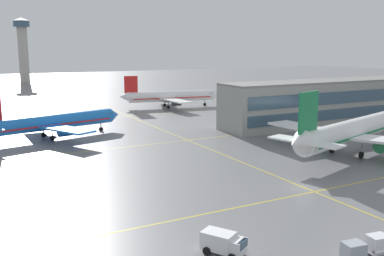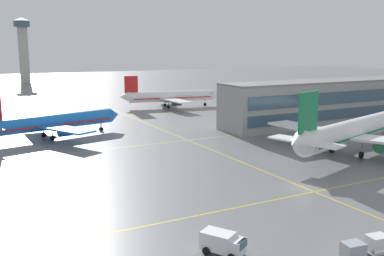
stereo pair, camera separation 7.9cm
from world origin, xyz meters
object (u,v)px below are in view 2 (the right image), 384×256
at_px(service_truck_red_van, 223,243).
at_px(baggage_cart_row_second, 378,244).
at_px(baggage_cart_row_leftmost, 353,252).
at_px(control_tower, 23,45).
at_px(airliner_front_gate, 352,131).
at_px(airliner_third_row, 170,96).
at_px(airliner_second_row, 53,122).

height_order(service_truck_red_van, baggage_cart_row_second, service_truck_red_van).
height_order(baggage_cart_row_leftmost, control_tower, control_tower).
height_order(airliner_front_gate, baggage_cart_row_second, airliner_front_gate).
xyz_separation_m(airliner_third_row, service_truck_red_van, (-38.53, -94.28, -2.37)).
bearing_deg(control_tower, airliner_second_row, -95.04).
bearing_deg(airliner_second_row, airliner_third_row, 37.13).
height_order(airliner_front_gate, airliner_second_row, airliner_front_gate).
height_order(airliner_front_gate, service_truck_red_van, airliner_front_gate).
bearing_deg(airliner_front_gate, baggage_cart_row_leftmost, -137.35).
relative_size(airliner_front_gate, airliner_second_row, 1.23).
height_order(airliner_third_row, service_truck_red_van, airliner_third_row).
bearing_deg(baggage_cart_row_leftmost, airliner_third_row, 73.99).
height_order(airliner_front_gate, baggage_cart_row_leftmost, airliner_front_gate).
distance_m(airliner_front_gate, service_truck_red_van, 46.72).
bearing_deg(airliner_third_row, baggage_cart_row_leftmost, -106.01).
bearing_deg(baggage_cart_row_leftmost, control_tower, 89.91).
bearing_deg(baggage_cart_row_second, airliner_front_gate, 45.72).
height_order(airliner_third_row, baggage_cart_row_second, airliner_third_row).
height_order(airliner_third_row, control_tower, control_tower).
bearing_deg(airliner_front_gate, control_tower, 98.88).
xyz_separation_m(airliner_second_row, control_tower, (14.03, 159.22, 17.02)).
distance_m(airliner_second_row, baggage_cart_row_leftmost, 70.12).
relative_size(airliner_front_gate, control_tower, 1.13).
xyz_separation_m(airliner_front_gate, baggage_cart_row_leftmost, (-31.44, -28.97, -3.25)).
relative_size(airliner_third_row, baggage_cart_row_leftmost, 11.73).
relative_size(baggage_cart_row_leftmost, control_tower, 0.08).
bearing_deg(service_truck_red_van, control_tower, 87.44).
height_order(airliner_second_row, control_tower, control_tower).
bearing_deg(airliner_front_gate, airliner_second_row, 138.61).
bearing_deg(baggage_cart_row_leftmost, service_truck_red_van, 144.70).
distance_m(airliner_front_gate, baggage_cart_row_second, 40.57).
bearing_deg(airliner_third_row, baggage_cart_row_second, -104.32).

